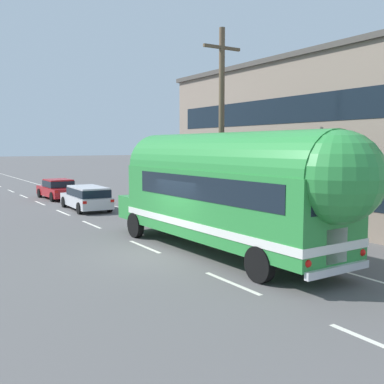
{
  "coord_description": "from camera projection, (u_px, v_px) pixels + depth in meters",
  "views": [
    {
      "loc": [
        -7.35,
        -13.52,
        3.7
      ],
      "look_at": [
        1.82,
        1.08,
        1.95
      ],
      "focal_mm": 43.12,
      "sensor_mm": 36.0,
      "label": 1
    }
  ],
  "objects": [
    {
      "name": "painted_bus",
      "position": [
        231.0,
        188.0,
        15.17
      ],
      "size": [
        2.82,
        11.95,
        4.12
      ],
      "color": "#2D8C3D",
      "rests_on": "ground"
    },
    {
      "name": "car_lead",
      "position": [
        87.0,
        196.0,
        26.38
      ],
      "size": [
        2.03,
        4.7,
        1.37
      ],
      "color": "silver",
      "rests_on": "ground"
    },
    {
      "name": "lane_markings",
      "position": [
        99.0,
        207.0,
        27.55
      ],
      "size": [
        3.62,
        80.0,
        0.01
      ],
      "color": "silver",
      "rests_on": "ground"
    },
    {
      "name": "car_second",
      "position": [
        58.0,
        188.0,
        31.96
      ],
      "size": [
        1.99,
        4.44,
        1.37
      ],
      "color": "#A5191E",
      "rests_on": "ground"
    },
    {
      "name": "roadside_building",
      "position": [
        370.0,
        141.0,
        23.29
      ],
      "size": [
        10.57,
        20.8,
        7.84
      ],
      "color": "gray",
      "rests_on": "ground"
    },
    {
      "name": "utility_pole",
      "position": [
        221.0,
        128.0,
        19.24
      ],
      "size": [
        1.8,
        0.24,
        8.5
      ],
      "color": "brown",
      "rests_on": "ground"
    },
    {
      "name": "ground_plane",
      "position": [
        163.0,
        255.0,
        15.65
      ],
      "size": [
        300.0,
        300.0,
        0.0
      ],
      "primitive_type": "plane",
      "color": "#565454"
    }
  ]
}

